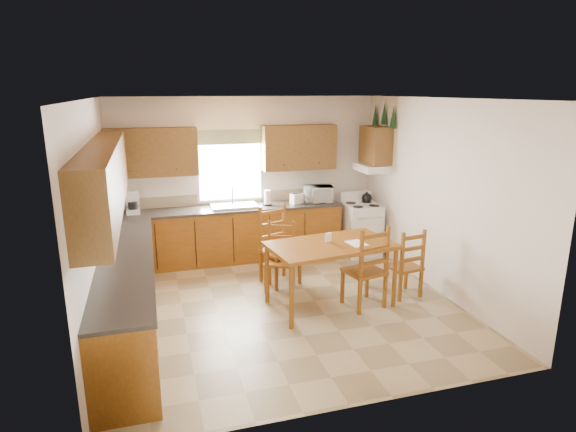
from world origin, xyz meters
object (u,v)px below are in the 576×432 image
object	(u,v)px
chair_near_left	(364,266)
chair_far_left	(280,257)
chair_far_right	(280,246)
stove	(361,230)
dining_table	(330,274)
chair_near_right	(404,262)
microwave	(318,194)

from	to	relation	value
chair_near_left	chair_far_left	size ratio (longest dim) A/B	1.15
chair_near_left	chair_far_right	world-z (taller)	chair_far_right
stove	chair_far_left	size ratio (longest dim) A/B	0.89
chair_far_right	dining_table	bearing A→B (deg)	-84.18
dining_table	chair_far_right	xyz separation A→B (m)	(-0.44, 0.90, 0.14)
stove	chair_far_right	distance (m)	1.95
dining_table	chair_near_left	bearing A→B (deg)	-27.30
stove	chair_near_right	size ratio (longest dim) A/B	0.89
chair_far_right	chair_near_right	bearing A→B (deg)	-50.39
dining_table	microwave	bearing A→B (deg)	67.33
stove	chair_far_right	world-z (taller)	chair_far_right
dining_table	chair_near_left	world-z (taller)	chair_near_left
stove	chair_near_right	bearing A→B (deg)	-93.17
chair_near_right	chair_far_left	world-z (taller)	chair_far_left
stove	chair_near_right	world-z (taller)	chair_near_right
stove	microwave	size ratio (longest dim) A/B	1.88
chair_near_left	chair_far_right	distance (m)	1.36
microwave	dining_table	world-z (taller)	microwave
stove	chair_near_left	world-z (taller)	chair_near_left
stove	dining_table	xyz separation A→B (m)	(-1.28, -1.80, -0.00)
stove	chair_near_left	size ratio (longest dim) A/B	0.78
microwave	chair_far_left	world-z (taller)	microwave
stove	chair_far_right	xyz separation A→B (m)	(-1.72, -0.90, 0.14)
microwave	dining_table	distance (m)	2.24
microwave	chair_far_left	size ratio (longest dim) A/B	0.47
microwave	chair_near_right	distance (m)	2.22
microwave	chair_far_left	bearing A→B (deg)	-116.08
dining_table	chair_far_right	size ratio (longest dim) A/B	1.40
chair_near_right	chair_far_left	bearing A→B (deg)	-30.37
microwave	chair_far_right	xyz separation A→B (m)	(-1.00, -1.18, -0.48)
chair_near_left	chair_far_left	world-z (taller)	chair_near_left
chair_far_left	chair_far_right	distance (m)	0.25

